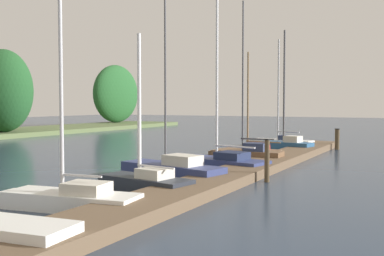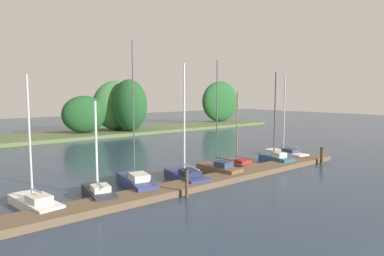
# 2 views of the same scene
# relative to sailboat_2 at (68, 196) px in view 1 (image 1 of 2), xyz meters

# --- Properties ---
(dock_pier) EXTENTS (29.64, 1.80, 0.35)m
(dock_pier) POSITION_rel_sailboat_2_xyz_m (6.88, -1.99, -0.17)
(dock_pier) COLOR brown
(dock_pier) RESTS_ON ground
(sailboat_2) EXTENTS (1.65, 4.02, 6.24)m
(sailboat_2) POSITION_rel_sailboat_2_xyz_m (0.00, 0.00, 0.00)
(sailboat_2) COLOR white
(sailboat_2) RESTS_ON ground
(sailboat_3) EXTENTS (1.63, 3.51, 4.98)m
(sailboat_3) POSITION_rel_sailboat_2_xyz_m (3.00, -0.36, 0.01)
(sailboat_3) COLOR #232833
(sailboat_3) RESTS_ON ground
(sailboat_4) EXTENTS (2.00, 4.56, 8.30)m
(sailboat_4) POSITION_rel_sailboat_2_xyz_m (5.48, 0.12, 0.04)
(sailboat_4) COLOR navy
(sailboat_4) RESTS_ON ground
(sailboat_5) EXTENTS (2.16, 4.38, 7.19)m
(sailboat_5) POSITION_rel_sailboat_2_xyz_m (8.66, -0.49, 0.02)
(sailboat_5) COLOR navy
(sailboat_5) RESTS_ON ground
(sailboat_6) EXTENTS (1.30, 3.53, 7.55)m
(sailboat_6) POSITION_rel_sailboat_2_xyz_m (11.34, -0.59, 0.06)
(sailboat_6) COLOR brown
(sailboat_6) RESTS_ON ground
(sailboat_7) EXTENTS (1.62, 3.49, 5.51)m
(sailboat_7) POSITION_rel_sailboat_2_xyz_m (14.18, 0.25, -0.06)
(sailboat_7) COLOR brown
(sailboat_7) RESTS_ON ground
(sailboat_8) EXTENTS (1.56, 3.24, 6.99)m
(sailboat_8) POSITION_rel_sailboat_2_xyz_m (17.22, -0.79, 0.11)
(sailboat_8) COLOR #285684
(sailboat_8) RESTS_ON ground
(sailboat_9) EXTENTS (1.62, 4.29, 6.90)m
(sailboat_9) POSITION_rel_sailboat_2_xyz_m (20.20, 0.42, 0.02)
(sailboat_9) COLOR white
(sailboat_9) RESTS_ON ground
(mooring_piling_1) EXTENTS (0.20, 0.20, 1.54)m
(mooring_piling_1) POSITION_rel_sailboat_2_xyz_m (6.55, -3.25, 0.43)
(mooring_piling_1) COLOR #4C3D28
(mooring_piling_1) RESTS_ON ground
(mooring_piling_2) EXTENTS (0.31, 0.31, 1.27)m
(mooring_piling_2) POSITION_rel_sailboat_2_xyz_m (19.77, -3.21, 0.30)
(mooring_piling_2) COLOR #4C3D28
(mooring_piling_2) RESTS_ON ground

